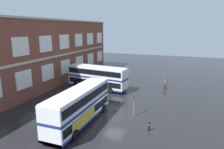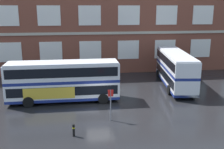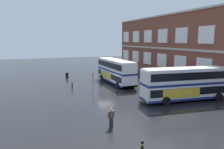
% 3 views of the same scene
% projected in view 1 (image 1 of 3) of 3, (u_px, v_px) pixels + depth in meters
% --- Properties ---
extents(ground_plane, '(120.00, 120.00, 0.00)m').
position_uv_depth(ground_plane, '(100.00, 113.00, 25.98)').
color(ground_plane, black).
extents(brick_terminal_building, '(54.00, 8.19, 12.30)m').
position_uv_depth(brick_terminal_building, '(15.00, 58.00, 32.51)').
color(brick_terminal_building, brown).
rests_on(brick_terminal_building, ground).
extents(double_decker_near, '(11.01, 2.89, 4.07)m').
position_uv_depth(double_decker_near, '(80.00, 105.00, 22.77)').
color(double_decker_near, silver).
rests_on(double_decker_near, ground).
extents(double_decker_middle, '(3.97, 11.24, 4.07)m').
position_uv_depth(double_decker_middle, '(97.00, 77.00, 35.90)').
color(double_decker_middle, silver).
rests_on(double_decker_middle, ground).
extents(waiting_passenger, '(0.28, 0.64, 1.70)m').
position_uv_depth(waiting_passenger, '(165.00, 84.00, 35.87)').
color(waiting_passenger, black).
rests_on(waiting_passenger, ground).
extents(bus_stand_flag, '(0.44, 0.10, 2.70)m').
position_uv_depth(bus_stand_flag, '(134.00, 103.00, 24.78)').
color(bus_stand_flag, slate).
rests_on(bus_stand_flag, ground).
extents(safety_bollard_west, '(0.19, 0.19, 0.95)m').
position_uv_depth(safety_bollard_west, '(166.00, 80.00, 40.44)').
color(safety_bollard_west, black).
rests_on(safety_bollard_west, ground).
extents(safety_bollard_east, '(0.19, 0.19, 0.95)m').
position_uv_depth(safety_bollard_east, '(149.00, 126.00, 21.41)').
color(safety_bollard_east, black).
rests_on(safety_bollard_east, ground).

